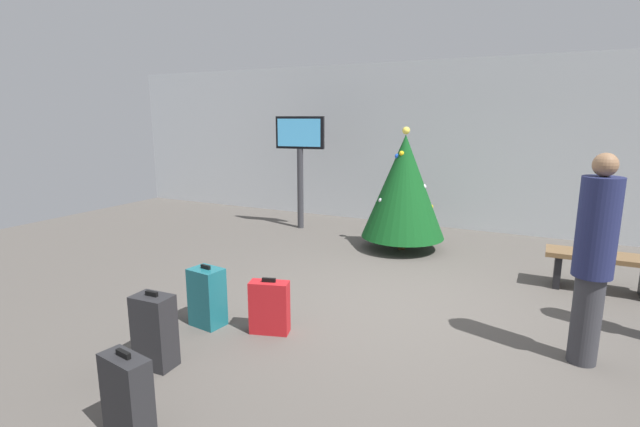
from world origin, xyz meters
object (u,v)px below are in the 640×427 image
at_px(waiting_bench, 601,264).
at_px(suitcase_0, 207,297).
at_px(flight_info_kiosk, 300,150).
at_px(holiday_tree, 404,187).
at_px(suitcase_2, 155,331).
at_px(traveller_1, 594,255).
at_px(suitcase_1, 269,307).
at_px(suitcase_3, 127,398).

relative_size(waiting_bench, suitcase_0, 1.93).
xyz_separation_m(flight_info_kiosk, waiting_bench, (4.97, -1.31, -1.17)).
distance_m(holiday_tree, suitcase_2, 4.65).
bearing_deg(flight_info_kiosk, traveller_1, -35.52).
relative_size(suitcase_1, suitcase_3, 0.89).
bearing_deg(holiday_tree, suitcase_0, -105.01).
bearing_deg(suitcase_2, flight_info_kiosk, 105.06).
bearing_deg(suitcase_0, suitcase_3, -67.02).
distance_m(holiday_tree, traveller_1, 3.72).
bearing_deg(waiting_bench, suitcase_1, -137.67).
bearing_deg(suitcase_1, suitcase_0, -168.06).
relative_size(traveller_1, suitcase_2, 2.69).
distance_m(suitcase_0, suitcase_3, 1.77).
height_order(waiting_bench, suitcase_1, suitcase_1).
bearing_deg(flight_info_kiosk, waiting_bench, -14.77).
distance_m(suitcase_1, suitcase_3, 1.77).
bearing_deg(traveller_1, suitcase_3, -137.77).
relative_size(waiting_bench, traveller_1, 0.68).
bearing_deg(suitcase_0, flight_info_kiosk, 106.23).
xyz_separation_m(suitcase_2, suitcase_3, (0.56, -0.78, -0.02)).
height_order(holiday_tree, traveller_1, holiday_tree).
bearing_deg(suitcase_1, flight_info_kiosk, 114.93).
xyz_separation_m(waiting_bench, suitcase_0, (-3.73, -2.93, -0.04)).
bearing_deg(holiday_tree, flight_info_kiosk, 165.54).
bearing_deg(suitcase_0, suitcase_2, -80.99).
bearing_deg(holiday_tree, waiting_bench, -15.02).
height_order(flight_info_kiosk, traveller_1, flight_info_kiosk).
bearing_deg(flight_info_kiosk, suitcase_2, -74.94).
distance_m(waiting_bench, suitcase_0, 4.74).
height_order(holiday_tree, flight_info_kiosk, flight_info_kiosk).
bearing_deg(holiday_tree, suitcase_1, -95.07).
bearing_deg(holiday_tree, suitcase_3, -93.18).
bearing_deg(flight_info_kiosk, holiday_tree, -14.46).
distance_m(flight_info_kiosk, suitcase_3, 6.29).
height_order(flight_info_kiosk, suitcase_1, flight_info_kiosk).
distance_m(flight_info_kiosk, waiting_bench, 5.27).
height_order(holiday_tree, suitcase_0, holiday_tree).
xyz_separation_m(waiting_bench, suitcase_1, (-3.06, -2.79, -0.08)).
bearing_deg(waiting_bench, suitcase_2, -133.61).
bearing_deg(suitcase_3, traveller_1, 42.23).
distance_m(traveller_1, suitcase_3, 3.80).
relative_size(flight_info_kiosk, suitcase_0, 3.29).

